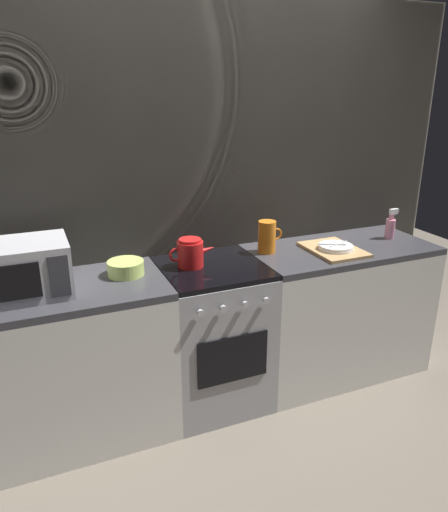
{
  "coord_description": "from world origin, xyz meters",
  "views": [
    {
      "loc": [
        -0.95,
        -2.44,
        1.9
      ],
      "look_at": [
        0.07,
        0.0,
        0.95
      ],
      "focal_mm": 33.94,
      "sensor_mm": 36.0,
      "label": 1
    }
  ],
  "objects": [
    {
      "name": "counter_right",
      "position": [
        0.9,
        0.0,
        0.45
      ],
      "size": [
        1.2,
        0.6,
        0.9
      ],
      "color": "silver",
      "rests_on": "ground_plane"
    },
    {
      "name": "ground_plane",
      "position": [
        0.0,
        0.0,
        0.0
      ],
      "size": [
        8.0,
        8.0,
        0.0
      ],
      "primitive_type": "plane",
      "color": "#6B6054"
    },
    {
      "name": "kettle",
      "position": [
        -0.12,
        0.04,
        0.98
      ],
      "size": [
        0.28,
        0.15,
        0.17
      ],
      "color": "red",
      "rests_on": "stove_unit"
    },
    {
      "name": "dish_pile",
      "position": [
        0.8,
        -0.06,
        0.92
      ],
      "size": [
        0.3,
        0.4,
        0.06
      ],
      "color": "tan",
      "rests_on": "counter_right"
    },
    {
      "name": "pitcher",
      "position": [
        0.4,
        0.09,
        1.0
      ],
      "size": [
        0.16,
        0.11,
        0.2
      ],
      "color": "orange",
      "rests_on": "counter_right"
    },
    {
      "name": "stove_unit",
      "position": [
        -0.0,
        -0.0,
        0.45
      ],
      "size": [
        0.6,
        0.63,
        0.9
      ],
      "color": "#9E9EA3",
      "rests_on": "ground_plane"
    },
    {
      "name": "counter_left",
      "position": [
        -0.9,
        0.0,
        0.45
      ],
      "size": [
        1.2,
        0.6,
        0.9
      ],
      "color": "silver",
      "rests_on": "ground_plane"
    },
    {
      "name": "mixing_bowl",
      "position": [
        -0.49,
        0.06,
        0.94
      ],
      "size": [
        0.2,
        0.2,
        0.08
      ],
      "primitive_type": "cylinder",
      "color": "#B7D166",
      "rests_on": "counter_left"
    },
    {
      "name": "back_wall",
      "position": [
        0.0,
        0.32,
        1.2
      ],
      "size": [
        3.6,
        0.05,
        2.4
      ],
      "color": "#A39989",
      "rests_on": "ground_plane"
    },
    {
      "name": "microwave",
      "position": [
        -1.01,
        -0.01,
        1.04
      ],
      "size": [
        0.46,
        0.35,
        0.27
      ],
      "color": "#B2B2B7",
      "rests_on": "counter_left"
    },
    {
      "name": "spray_bottle",
      "position": [
        1.31,
        0.03,
        0.98
      ],
      "size": [
        0.08,
        0.06,
        0.2
      ],
      "color": "pink",
      "rests_on": "counter_right"
    }
  ]
}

